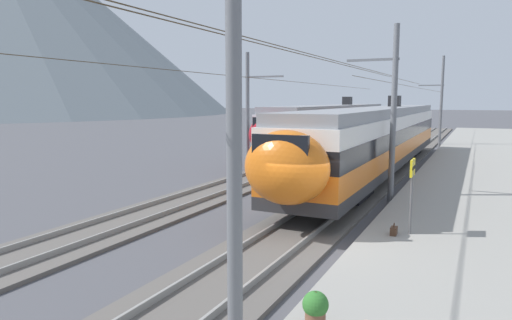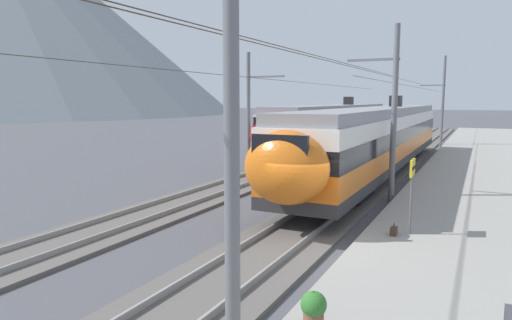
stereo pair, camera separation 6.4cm
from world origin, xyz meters
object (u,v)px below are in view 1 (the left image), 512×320
catenary_mast_far_side (250,107)px  potted_plant_platform_edge (315,308)px  train_far_track (333,125)px  catenary_mast_mid (390,109)px  catenary_mast_west (225,112)px  platform_sign (412,179)px  train_near_platform (379,136)px  catenary_mast_east (440,101)px  handbag_near_sign (394,231)px

catenary_mast_far_side → potted_plant_platform_edge: 21.35m
train_far_track → catenary_mast_mid: bearing=-156.2°
catenary_mast_west → potted_plant_platform_edge: catenary_mast_west is taller
train_far_track → catenary_mast_west: (-30.64, -7.45, 1.87)m
platform_sign → potted_plant_platform_edge: bearing=174.2°
train_near_platform → catenary_mast_west: (-20.49, -1.72, 1.87)m
train_far_track → potted_plant_platform_edge: train_far_track is taller
catenary_mast_west → catenary_mast_far_side: catenary_mast_west is taller
train_far_track → catenary_mast_east: catenary_mast_east is taller
potted_plant_platform_edge → catenary_mast_mid: bearing=4.6°
train_far_track → catenary_mast_east: (8.10, -7.45, 1.99)m
potted_plant_platform_edge → train_near_platform: bearing=8.1°
catenary_mast_east → platform_sign: (-30.62, -1.68, -2.27)m
catenary_mast_far_side → potted_plant_platform_edge: size_ratio=71.90×
catenary_mast_west → train_far_track: bearing=13.7°
catenary_mast_east → train_near_platform: bearing=174.6°
train_near_platform → catenary_mast_east: catenary_mast_east is taller
catenary_mast_east → catenary_mast_far_side: (-19.04, 9.50, -0.40)m
platform_sign → handbag_near_sign: platform_sign is taller
catenary_mast_mid → platform_sign: size_ratio=21.77×
train_near_platform → handbag_near_sign: bearing=-166.7°
train_near_platform → catenary_mast_mid: size_ratio=0.59×
catenary_mast_far_side → handbag_near_sign: size_ratio=131.62×
train_near_platform → catenary_mast_east: bearing=-5.4°
train_near_platform → potted_plant_platform_edge: size_ratio=42.73×
catenary_mast_west → catenary_mast_east: catenary_mast_east is taller
catenary_mast_mid → train_near_platform: bearing=14.3°
catenary_mast_mid → catenary_mast_far_side: (5.95, 9.49, -0.08)m
handbag_near_sign → potted_plant_platform_edge: size_ratio=0.55×
catenary_mast_far_side → platform_sign: 16.20m
train_near_platform → catenary_mast_east: (18.26, -1.73, 1.98)m
train_far_track → catenary_mast_far_side: catenary_mast_far_side is taller
catenary_mast_west → catenary_mast_mid: (13.75, 0.01, -0.20)m
catenary_mast_mid → catenary_mast_east: 25.00m
train_near_platform → catenary_mast_far_side: bearing=95.8°
platform_sign → potted_plant_platform_edge: (-6.75, 0.69, -1.27)m
catenary_mast_far_side → catenary_mast_east: bearing=-26.5°
train_far_track → catenary_mast_east: 11.19m
train_near_platform → platform_sign: 12.82m
train_far_track → potted_plant_platform_edge: bearing=-163.9°
train_far_track → catenary_mast_far_side: (-10.94, 2.05, 1.59)m
train_near_platform → train_far_track: (10.15, 5.72, -0.00)m
train_far_track → catenary_mast_far_side: 11.24m
platform_sign → catenary_mast_far_side: bearing=44.0°
train_near_platform → potted_plant_platform_edge: (-19.12, -2.72, -1.56)m
potted_plant_platform_edge → handbag_near_sign: bearing=-2.5°
catenary_mast_west → platform_sign: bearing=-11.7°
potted_plant_platform_edge → catenary_mast_east: bearing=1.5°
catenary_mast_east → platform_sign: size_ratio=21.77×
catenary_mast_far_side → train_far_track: bearing=-10.6°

